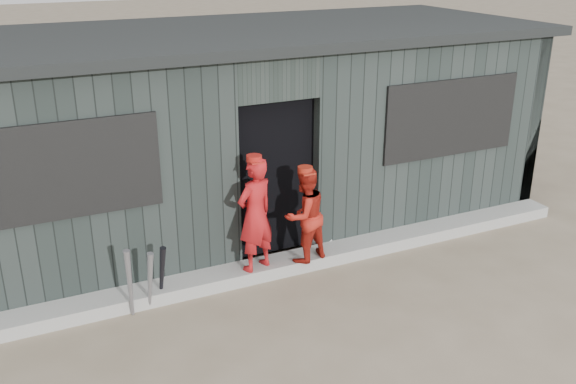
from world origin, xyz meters
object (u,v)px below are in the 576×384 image
bat_left (150,281)px  dugout (234,130)px  player_grey_back (324,207)px  player_red_left (255,214)px  bat_right (162,274)px  player_red_right (305,215)px  bat_mid (130,283)px

bat_left → dugout: size_ratio=0.09×
player_grey_back → bat_left: bearing=-1.5°
player_red_left → dugout: 1.86m
player_red_left → dugout: (0.43, 1.75, 0.47)m
player_grey_back → bat_right: bearing=-3.4°
player_red_left → player_grey_back: size_ratio=1.20×
bat_right → player_red_right: (1.70, -0.00, 0.37)m
bat_left → player_red_left: bearing=6.9°
bat_mid → dugout: dugout is taller
bat_right → player_red_left: player_red_left is taller
bat_right → dugout: bearing=49.5°
bat_mid → player_grey_back: (2.56, 0.60, 0.15)m
player_grey_back → dugout: size_ratio=0.13×
bat_right → player_red_right: player_red_right is taller
dugout → bat_left: bearing=-131.6°
dugout → player_red_left: bearing=-103.7°
player_grey_back → dugout: dugout is taller
bat_left → bat_right: bat_left is taller
player_red_left → player_red_right: player_red_left is taller
player_red_right → dugout: dugout is taller
bat_right → player_grey_back: player_grey_back is taller
bat_right → player_grey_back: bearing=11.5°
bat_left → player_red_left: 1.35m
bat_mid → player_red_left: 1.55m
player_red_left → player_grey_back: bearing=179.8°
bat_right → player_red_left: bearing=2.1°
bat_right → dugout: (1.53, 1.79, 0.94)m
bat_mid → bat_right: (0.37, 0.15, -0.05)m
bat_right → player_red_right: size_ratio=0.62×
bat_left → bat_mid: bearing=-168.4°
bat_left → bat_mid: size_ratio=0.88×
player_grey_back → bat_mid: bearing=-1.7°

